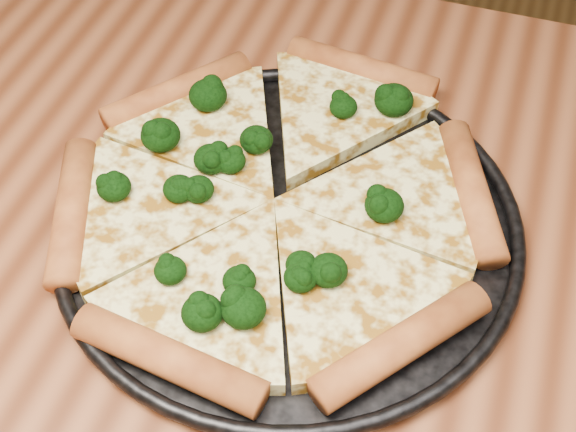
% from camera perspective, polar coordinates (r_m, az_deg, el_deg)
% --- Properties ---
extents(dining_table, '(1.20, 0.90, 0.75)m').
position_cam_1_polar(dining_table, '(0.66, -6.81, -11.53)').
color(dining_table, brown).
rests_on(dining_table, ground).
extents(pizza_pan, '(0.37, 0.37, 0.02)m').
position_cam_1_polar(pizza_pan, '(0.62, 0.00, -0.49)').
color(pizza_pan, black).
rests_on(pizza_pan, dining_table).
extents(pizza, '(0.37, 0.38, 0.03)m').
position_cam_1_polar(pizza, '(0.63, -0.86, 1.32)').
color(pizza, '#F6EE97').
rests_on(pizza, pizza_pan).
extents(broccoli_florets, '(0.24, 0.29, 0.03)m').
position_cam_1_polar(broccoli_florets, '(0.62, -2.59, 2.14)').
color(broccoli_florets, black).
rests_on(broccoli_florets, pizza).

